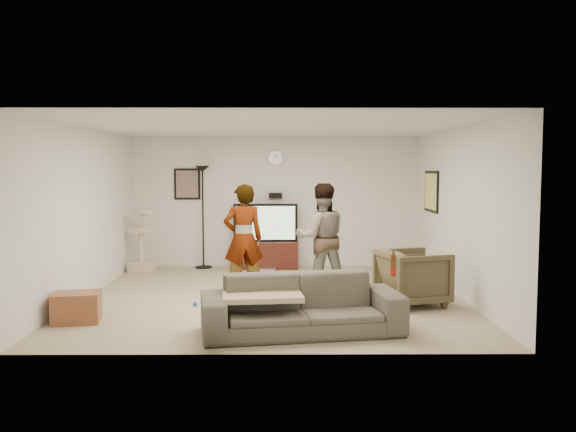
{
  "coord_description": "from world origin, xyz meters",
  "views": [
    {
      "loc": [
        0.17,
        -8.68,
        1.9
      ],
      "look_at": [
        0.23,
        0.2,
        1.19
      ],
      "focal_mm": 36.93,
      "sensor_mm": 36.0,
      "label": 1
    }
  ],
  "objects_px": {
    "person_right": "(321,237)",
    "side_table": "(77,307)",
    "tv": "(266,223)",
    "tv_stand": "(266,255)",
    "cat_tree": "(141,241)",
    "beer_bottle": "(393,265)",
    "sofa": "(301,305)",
    "person_left": "(243,239)",
    "floor_lamp": "(203,217)",
    "armchair": "(413,277)"
  },
  "relations": [
    {
      "from": "beer_bottle",
      "to": "side_table",
      "type": "bearing_deg",
      "value": 172.4
    },
    {
      "from": "tv",
      "to": "cat_tree",
      "type": "xyz_separation_m",
      "value": [
        -2.26,
        -0.45,
        -0.29
      ]
    },
    {
      "from": "beer_bottle",
      "to": "floor_lamp",
      "type": "bearing_deg",
      "value": 121.77
    },
    {
      "from": "floor_lamp",
      "to": "person_right",
      "type": "distance_m",
      "value": 3.03
    },
    {
      "from": "tv",
      "to": "cat_tree",
      "type": "height_order",
      "value": "tv"
    },
    {
      "from": "tv",
      "to": "beer_bottle",
      "type": "xyz_separation_m",
      "value": [
        1.61,
        -4.48,
        -0.08
      ]
    },
    {
      "from": "person_left",
      "to": "beer_bottle",
      "type": "height_order",
      "value": "person_left"
    },
    {
      "from": "tv",
      "to": "beer_bottle",
      "type": "distance_m",
      "value": 4.76
    },
    {
      "from": "person_right",
      "to": "side_table",
      "type": "xyz_separation_m",
      "value": [
        -3.14,
        -1.86,
        -0.65
      ]
    },
    {
      "from": "floor_lamp",
      "to": "cat_tree",
      "type": "distance_m",
      "value": 1.24
    },
    {
      "from": "floor_lamp",
      "to": "armchair",
      "type": "relative_size",
      "value": 2.29
    },
    {
      "from": "floor_lamp",
      "to": "beer_bottle",
      "type": "relative_size",
      "value": 7.8
    },
    {
      "from": "tv_stand",
      "to": "armchair",
      "type": "xyz_separation_m",
      "value": [
        2.15,
        -3.06,
        0.13
      ]
    },
    {
      "from": "side_table",
      "to": "armchair",
      "type": "bearing_deg",
      "value": 11.75
    },
    {
      "from": "tv_stand",
      "to": "person_left",
      "type": "height_order",
      "value": "person_left"
    },
    {
      "from": "sofa",
      "to": "side_table",
      "type": "height_order",
      "value": "sofa"
    },
    {
      "from": "tv",
      "to": "person_left",
      "type": "height_order",
      "value": "person_left"
    },
    {
      "from": "beer_bottle",
      "to": "side_table",
      "type": "xyz_separation_m",
      "value": [
        -3.82,
        0.51,
        -0.61
      ]
    },
    {
      "from": "tv_stand",
      "to": "person_right",
      "type": "bearing_deg",
      "value": -66.2
    },
    {
      "from": "beer_bottle",
      "to": "armchair",
      "type": "bearing_deg",
      "value": 69.17
    },
    {
      "from": "person_right",
      "to": "armchair",
      "type": "bearing_deg",
      "value": 133.02
    },
    {
      "from": "cat_tree",
      "to": "armchair",
      "type": "relative_size",
      "value": 1.37
    },
    {
      "from": "person_left",
      "to": "side_table",
      "type": "bearing_deg",
      "value": 26.7
    },
    {
      "from": "cat_tree",
      "to": "beer_bottle",
      "type": "relative_size",
      "value": 4.67
    },
    {
      "from": "person_left",
      "to": "armchair",
      "type": "relative_size",
      "value": 1.95
    },
    {
      "from": "person_right",
      "to": "sofa",
      "type": "relative_size",
      "value": 0.73
    },
    {
      "from": "tv_stand",
      "to": "side_table",
      "type": "distance_m",
      "value": 4.54
    },
    {
      "from": "armchair",
      "to": "person_right",
      "type": "bearing_deg",
      "value": 35.11
    },
    {
      "from": "tv",
      "to": "armchair",
      "type": "relative_size",
      "value": 1.42
    },
    {
      "from": "tv",
      "to": "cat_tree",
      "type": "distance_m",
      "value": 2.32
    },
    {
      "from": "tv",
      "to": "side_table",
      "type": "distance_m",
      "value": 4.59
    },
    {
      "from": "tv_stand",
      "to": "cat_tree",
      "type": "xyz_separation_m",
      "value": [
        -2.26,
        -0.45,
        0.33
      ]
    },
    {
      "from": "person_right",
      "to": "beer_bottle",
      "type": "relative_size",
      "value": 6.7
    },
    {
      "from": "sofa",
      "to": "tv_stand",
      "type": "bearing_deg",
      "value": 87.65
    },
    {
      "from": "side_table",
      "to": "beer_bottle",
      "type": "bearing_deg",
      "value": -7.6
    },
    {
      "from": "tv",
      "to": "person_left",
      "type": "distance_m",
      "value": 2.26
    },
    {
      "from": "person_right",
      "to": "side_table",
      "type": "height_order",
      "value": "person_right"
    },
    {
      "from": "person_left",
      "to": "beer_bottle",
      "type": "bearing_deg",
      "value": 115.28
    },
    {
      "from": "tv_stand",
      "to": "beer_bottle",
      "type": "height_order",
      "value": "beer_bottle"
    },
    {
      "from": "tv",
      "to": "person_left",
      "type": "bearing_deg",
      "value": -96.76
    },
    {
      "from": "person_left",
      "to": "beer_bottle",
      "type": "relative_size",
      "value": 6.66
    },
    {
      "from": "cat_tree",
      "to": "side_table",
      "type": "xyz_separation_m",
      "value": [
        0.05,
        -3.51,
        -0.4
      ]
    },
    {
      "from": "cat_tree",
      "to": "person_left",
      "type": "height_order",
      "value": "person_left"
    },
    {
      "from": "tv",
      "to": "person_right",
      "type": "relative_size",
      "value": 0.72
    },
    {
      "from": "tv_stand",
      "to": "tv",
      "type": "height_order",
      "value": "tv"
    },
    {
      "from": "tv",
      "to": "floor_lamp",
      "type": "distance_m",
      "value": 1.2
    },
    {
      "from": "tv",
      "to": "person_right",
      "type": "distance_m",
      "value": 2.3
    },
    {
      "from": "sofa",
      "to": "armchair",
      "type": "distance_m",
      "value": 2.13
    },
    {
      "from": "floor_lamp",
      "to": "tv",
      "type": "bearing_deg",
      "value": -2.16
    },
    {
      "from": "floor_lamp",
      "to": "person_right",
      "type": "xyz_separation_m",
      "value": [
        2.12,
        -2.15,
        -0.14
      ]
    }
  ]
}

